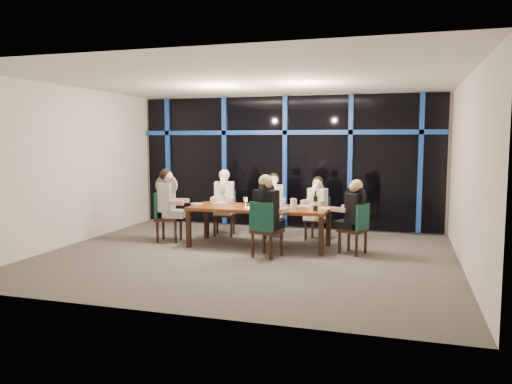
# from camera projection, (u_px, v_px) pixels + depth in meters

# --- Properties ---
(room) EXTENTS (7.04, 7.00, 3.02)m
(room) POSITION_uv_depth(u_px,v_px,m) (246.00, 138.00, 8.41)
(room) COLOR #5B5750
(room) RESTS_ON ground
(window_wall) EXTENTS (6.86, 0.43, 2.94)m
(window_wall) POSITION_uv_depth(u_px,v_px,m) (286.00, 160.00, 11.25)
(window_wall) COLOR black
(window_wall) RESTS_ON ground
(dining_table) EXTENTS (2.60, 1.00, 0.75)m
(dining_table) POSITION_uv_depth(u_px,v_px,m) (259.00, 210.00, 9.32)
(dining_table) COLOR brown
(dining_table) RESTS_ON ground
(chair_far_left) EXTENTS (0.51, 0.51, 0.94)m
(chair_far_left) POSITION_uv_depth(u_px,v_px,m) (225.00, 210.00, 10.50)
(chair_far_left) COLOR black
(chair_far_left) RESTS_ON ground
(chair_far_mid) EXTENTS (0.52, 0.52, 0.90)m
(chair_far_mid) POSITION_uv_depth(u_px,v_px,m) (274.00, 212.00, 10.31)
(chair_far_mid) COLOR black
(chair_far_mid) RESTS_ON ground
(chair_far_right) EXTENTS (0.49, 0.49, 0.87)m
(chair_far_right) POSITION_uv_depth(u_px,v_px,m) (318.00, 216.00, 9.99)
(chair_far_right) COLOR black
(chair_far_right) RESTS_ON ground
(chair_end_left) EXTENTS (0.52, 0.52, 0.98)m
(chair_end_left) POSITION_uv_depth(u_px,v_px,m) (165.00, 214.00, 9.82)
(chair_end_left) COLOR black
(chair_end_left) RESTS_ON ground
(chair_end_right) EXTENTS (0.54, 0.54, 0.90)m
(chair_end_right) POSITION_uv_depth(u_px,v_px,m) (357.00, 226.00, 8.68)
(chair_end_right) COLOR black
(chair_end_right) RESTS_ON ground
(chair_near_mid) EXTENTS (0.55, 0.55, 0.97)m
(chair_near_mid) POSITION_uv_depth(u_px,v_px,m) (265.00, 226.00, 8.43)
(chair_near_mid) COLOR black
(chair_near_mid) RESTS_ON ground
(diner_far_left) EXTENTS (0.52, 0.63, 0.92)m
(diner_far_left) POSITION_uv_depth(u_px,v_px,m) (224.00, 193.00, 10.38)
(diner_far_left) COLOR white
(diner_far_left) RESTS_ON ground
(diner_far_mid) EXTENTS (0.53, 0.61, 0.88)m
(diner_far_mid) POSITION_uv_depth(u_px,v_px,m) (274.00, 196.00, 10.20)
(diner_far_mid) COLOR white
(diner_far_mid) RESTS_ON ground
(diner_far_right) EXTENTS (0.50, 0.58, 0.85)m
(diner_far_right) POSITION_uv_depth(u_px,v_px,m) (317.00, 199.00, 9.89)
(diner_far_right) COLOR white
(diner_far_right) RESTS_ON ground
(diner_end_left) EXTENTS (0.64, 0.52, 0.95)m
(diner_end_left) POSITION_uv_depth(u_px,v_px,m) (168.00, 194.00, 9.77)
(diner_end_left) COLOR black
(diner_end_left) RESTS_ON ground
(diner_end_right) EXTENTS (0.62, 0.56, 0.87)m
(diner_end_right) POSITION_uv_depth(u_px,v_px,m) (353.00, 205.00, 8.69)
(diner_end_right) COLOR black
(diner_end_right) RESTS_ON ground
(diner_near_mid) EXTENTS (0.56, 0.65, 0.94)m
(diner_near_mid) POSITION_uv_depth(u_px,v_px,m) (267.00, 203.00, 8.46)
(diner_near_mid) COLOR black
(diner_near_mid) RESTS_ON ground
(plate_far_left) EXTENTS (0.24, 0.24, 0.01)m
(plate_far_left) POSITION_uv_depth(u_px,v_px,m) (220.00, 203.00, 9.84)
(plate_far_left) COLOR white
(plate_far_left) RESTS_ON dining_table
(plate_far_mid) EXTENTS (0.24, 0.24, 0.01)m
(plate_far_mid) POSITION_uv_depth(u_px,v_px,m) (275.00, 204.00, 9.65)
(plate_far_mid) COLOR white
(plate_far_mid) RESTS_ON dining_table
(plate_far_right) EXTENTS (0.24, 0.24, 0.01)m
(plate_far_right) POSITION_uv_depth(u_px,v_px,m) (305.00, 206.00, 9.41)
(plate_far_right) COLOR white
(plate_far_right) RESTS_ON dining_table
(plate_end_left) EXTENTS (0.24, 0.24, 0.01)m
(plate_end_left) POSITION_uv_depth(u_px,v_px,m) (197.00, 204.00, 9.71)
(plate_end_left) COLOR white
(plate_end_left) RESTS_ON dining_table
(plate_end_right) EXTENTS (0.24, 0.24, 0.01)m
(plate_end_right) POSITION_uv_depth(u_px,v_px,m) (326.00, 208.00, 9.06)
(plate_end_right) COLOR white
(plate_end_right) RESTS_ON dining_table
(plate_near_mid) EXTENTS (0.24, 0.24, 0.01)m
(plate_near_mid) POSITION_uv_depth(u_px,v_px,m) (283.00, 209.00, 8.95)
(plate_near_mid) COLOR white
(plate_near_mid) RESTS_ON dining_table
(wine_bottle) EXTENTS (0.08, 0.08, 0.36)m
(wine_bottle) POSITION_uv_depth(u_px,v_px,m) (315.00, 203.00, 8.79)
(wine_bottle) COLOR black
(wine_bottle) RESTS_ON dining_table
(water_pitcher) EXTENTS (0.12, 0.11, 0.19)m
(water_pitcher) POSITION_uv_depth(u_px,v_px,m) (293.00, 204.00, 9.02)
(water_pitcher) COLOR white
(water_pitcher) RESTS_ON dining_table
(tea_light) EXTENTS (0.04, 0.04, 0.03)m
(tea_light) POSITION_uv_depth(u_px,v_px,m) (250.00, 207.00, 9.17)
(tea_light) COLOR #FFAD4C
(tea_light) RESTS_ON dining_table
(wine_glass_a) EXTENTS (0.07, 0.07, 0.19)m
(wine_glass_a) POSITION_uv_depth(u_px,v_px,m) (245.00, 200.00, 9.22)
(wine_glass_a) COLOR silver
(wine_glass_a) RESTS_ON dining_table
(wine_glass_b) EXTENTS (0.07, 0.07, 0.17)m
(wine_glass_b) POSITION_uv_depth(u_px,v_px,m) (262.00, 199.00, 9.45)
(wine_glass_b) COLOR silver
(wine_glass_b) RESTS_ON dining_table
(wine_glass_c) EXTENTS (0.06, 0.06, 0.16)m
(wine_glass_c) POSITION_uv_depth(u_px,v_px,m) (282.00, 202.00, 9.08)
(wine_glass_c) COLOR silver
(wine_glass_c) RESTS_ON dining_table
(wine_glass_d) EXTENTS (0.07, 0.07, 0.19)m
(wine_glass_d) POSITION_uv_depth(u_px,v_px,m) (225.00, 198.00, 9.58)
(wine_glass_d) COLOR silver
(wine_glass_d) RESTS_ON dining_table
(wine_glass_e) EXTENTS (0.06, 0.06, 0.16)m
(wine_glass_e) POSITION_uv_depth(u_px,v_px,m) (309.00, 202.00, 9.15)
(wine_glass_e) COLOR white
(wine_glass_e) RESTS_ON dining_table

